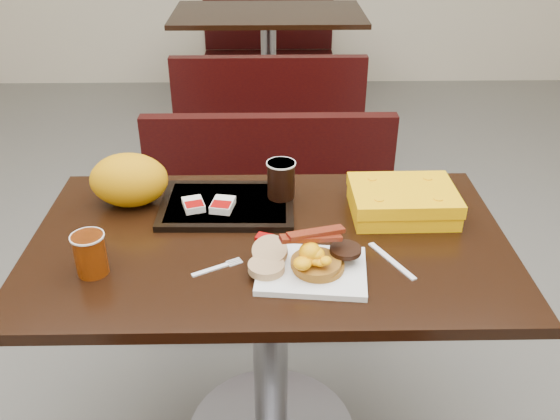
{
  "coord_description": "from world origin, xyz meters",
  "views": [
    {
      "loc": [
        0.0,
        -1.27,
        1.57
      ],
      "look_at": [
        0.03,
        0.02,
        0.82
      ],
      "focal_mm": 38.38,
      "sensor_mm": 36.0,
      "label": 1
    }
  ],
  "objects_px": {
    "table_near": "(270,348)",
    "coffee_cup_near": "(90,254)",
    "coffee_cup_far": "(281,180)",
    "bench_far_s": "(269,111)",
    "hashbrown_sleeve_right": "(223,205)",
    "tray": "(227,205)",
    "fork": "(210,270)",
    "platter": "(312,271)",
    "bench_far_n": "(269,44)",
    "hashbrown_sleeve_left": "(193,205)",
    "knife": "(392,261)",
    "pancake_stack": "(318,264)",
    "table_far": "(269,70)",
    "bench_near_n": "(270,223)",
    "clamshell": "(403,201)",
    "paper_bag": "(129,180)"
  },
  "relations": [
    {
      "from": "platter",
      "to": "pancake_stack",
      "type": "bearing_deg",
      "value": 3.28
    },
    {
      "from": "table_far",
      "to": "tray",
      "type": "xyz_separation_m",
      "value": [
        -0.11,
        -2.45,
        0.38
      ]
    },
    {
      "from": "bench_near_n",
      "to": "bench_far_s",
      "type": "xyz_separation_m",
      "value": [
        0.0,
        1.2,
        0.0
      ]
    },
    {
      "from": "coffee_cup_near",
      "to": "tray",
      "type": "height_order",
      "value": "coffee_cup_near"
    },
    {
      "from": "bench_far_s",
      "to": "coffee_cup_near",
      "type": "xyz_separation_m",
      "value": [
        -0.41,
        -2.04,
        0.44
      ]
    },
    {
      "from": "bench_near_n",
      "to": "tray",
      "type": "height_order",
      "value": "tray"
    },
    {
      "from": "fork",
      "to": "clamshell",
      "type": "relative_size",
      "value": 0.45
    },
    {
      "from": "table_far",
      "to": "knife",
      "type": "bearing_deg",
      "value": -83.88
    },
    {
      "from": "table_near",
      "to": "coffee_cup_near",
      "type": "distance_m",
      "value": 0.6
    },
    {
      "from": "coffee_cup_near",
      "to": "hashbrown_sleeve_right",
      "type": "height_order",
      "value": "coffee_cup_near"
    },
    {
      "from": "hashbrown_sleeve_left",
      "to": "clamshell",
      "type": "height_order",
      "value": "clamshell"
    },
    {
      "from": "knife",
      "to": "table_far",
      "type": "bearing_deg",
      "value": 158.76
    },
    {
      "from": "platter",
      "to": "pancake_stack",
      "type": "distance_m",
      "value": 0.02
    },
    {
      "from": "hashbrown_sleeve_left",
      "to": "table_near",
      "type": "bearing_deg",
      "value": -48.74
    },
    {
      "from": "bench_near_n",
      "to": "clamshell",
      "type": "bearing_deg",
      "value": -58.61
    },
    {
      "from": "table_far",
      "to": "bench_far_n",
      "type": "xyz_separation_m",
      "value": [
        0.0,
        0.7,
        -0.02
      ]
    },
    {
      "from": "coffee_cup_far",
      "to": "bench_far_s",
      "type": "bearing_deg",
      "value": 91.11
    },
    {
      "from": "tray",
      "to": "hashbrown_sleeve_right",
      "type": "height_order",
      "value": "hashbrown_sleeve_right"
    },
    {
      "from": "coffee_cup_near",
      "to": "fork",
      "type": "distance_m",
      "value": 0.27
    },
    {
      "from": "tray",
      "to": "hashbrown_sleeve_right",
      "type": "xyz_separation_m",
      "value": [
        -0.01,
        -0.03,
        0.02
      ]
    },
    {
      "from": "bench_far_n",
      "to": "hashbrown_sleeve_left",
      "type": "bearing_deg",
      "value": -93.65
    },
    {
      "from": "table_near",
      "to": "hashbrown_sleeve_right",
      "type": "xyz_separation_m",
      "value": [
        -0.12,
        0.12,
        0.4
      ]
    },
    {
      "from": "knife",
      "to": "pancake_stack",
      "type": "bearing_deg",
      "value": -103.57
    },
    {
      "from": "hashbrown_sleeve_left",
      "to": "table_far",
      "type": "bearing_deg",
      "value": 68.28
    },
    {
      "from": "pancake_stack",
      "to": "fork",
      "type": "distance_m",
      "value": 0.25
    },
    {
      "from": "table_far",
      "to": "bench_far_n",
      "type": "bearing_deg",
      "value": 90.0
    },
    {
      "from": "bench_near_n",
      "to": "knife",
      "type": "relative_size",
      "value": 5.94
    },
    {
      "from": "clamshell",
      "to": "table_near",
      "type": "bearing_deg",
      "value": -162.95
    },
    {
      "from": "coffee_cup_far",
      "to": "table_far",
      "type": "bearing_deg",
      "value": 90.79
    },
    {
      "from": "fork",
      "to": "hashbrown_sleeve_right",
      "type": "relative_size",
      "value": 1.67
    },
    {
      "from": "bench_far_s",
      "to": "fork",
      "type": "bearing_deg",
      "value": -93.88
    },
    {
      "from": "table_near",
      "to": "pancake_stack",
      "type": "height_order",
      "value": "pancake_stack"
    },
    {
      "from": "platter",
      "to": "hashbrown_sleeve_left",
      "type": "distance_m",
      "value": 0.41
    },
    {
      "from": "bench_near_n",
      "to": "bench_far_s",
      "type": "distance_m",
      "value": 1.2
    },
    {
      "from": "fork",
      "to": "hashbrown_sleeve_right",
      "type": "height_order",
      "value": "hashbrown_sleeve_right"
    },
    {
      "from": "fork",
      "to": "table_far",
      "type": "bearing_deg",
      "value": 58.34
    },
    {
      "from": "coffee_cup_near",
      "to": "knife",
      "type": "relative_size",
      "value": 0.6
    },
    {
      "from": "table_near",
      "to": "platter",
      "type": "xyz_separation_m",
      "value": [
        0.1,
        -0.15,
        0.38
      ]
    },
    {
      "from": "coffee_cup_far",
      "to": "table_near",
      "type": "bearing_deg",
      "value": -100.3
    },
    {
      "from": "tray",
      "to": "table_far",
      "type": "bearing_deg",
      "value": 88.61
    },
    {
      "from": "platter",
      "to": "hashbrown_sleeve_left",
      "type": "bearing_deg",
      "value": 143.28
    },
    {
      "from": "bench_far_n",
      "to": "platter",
      "type": "xyz_separation_m",
      "value": [
        0.1,
        -3.45,
        0.4
      ]
    },
    {
      "from": "bench_far_s",
      "to": "tray",
      "type": "bearing_deg",
      "value": -93.74
    },
    {
      "from": "platter",
      "to": "hashbrown_sleeve_right",
      "type": "xyz_separation_m",
      "value": [
        -0.22,
        0.27,
        0.02
      ]
    },
    {
      "from": "clamshell",
      "to": "paper_bag",
      "type": "height_order",
      "value": "paper_bag"
    },
    {
      "from": "bench_far_n",
      "to": "hashbrown_sleeve_right",
      "type": "bearing_deg",
      "value": -92.24
    },
    {
      "from": "pancake_stack",
      "to": "coffee_cup_far",
      "type": "relative_size",
      "value": 1.16
    },
    {
      "from": "bench_far_n",
      "to": "hashbrown_sleeve_left",
      "type": "height_order",
      "value": "hashbrown_sleeve_left"
    },
    {
      "from": "knife",
      "to": "coffee_cup_far",
      "type": "xyz_separation_m",
      "value": [
        -0.26,
        0.29,
        0.07
      ]
    },
    {
      "from": "table_near",
      "to": "table_far",
      "type": "distance_m",
      "value": 2.6
    }
  ]
}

